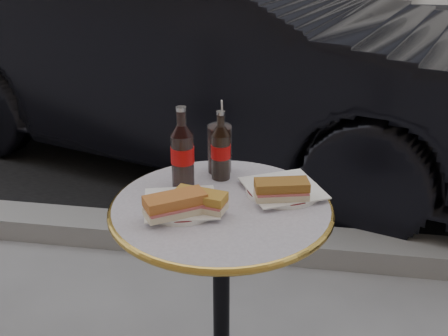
# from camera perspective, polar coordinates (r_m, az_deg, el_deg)

# --- Properties ---
(asphalt_road) EXTENTS (40.00, 8.00, 0.00)m
(asphalt_road) POSITION_cam_1_polar(r_m,az_deg,el_deg) (6.52, 7.09, 11.49)
(asphalt_road) COLOR black
(asphalt_road) RESTS_ON ground
(curb) EXTENTS (40.00, 0.20, 0.12)m
(curb) POSITION_cam_1_polar(r_m,az_deg,el_deg) (2.66, 2.94, -7.53)
(curb) COLOR gray
(curb) RESTS_ON ground
(bistro_table) EXTENTS (0.62, 0.62, 0.73)m
(bistro_table) POSITION_cam_1_polar(r_m,az_deg,el_deg) (1.75, -0.27, -14.30)
(bistro_table) COLOR #BAB2C4
(bistro_table) RESTS_ON ground
(plate_left) EXTENTS (0.23, 0.23, 0.01)m
(plate_left) POSITION_cam_1_polar(r_m,az_deg,el_deg) (1.53, -4.38, -3.86)
(plate_left) COLOR white
(plate_left) RESTS_ON bistro_table
(plate_right) EXTENTS (0.27, 0.27, 0.01)m
(plate_right) POSITION_cam_1_polar(r_m,az_deg,el_deg) (1.62, 6.00, -2.27)
(plate_right) COLOR white
(plate_right) RESTS_ON bistro_table
(sandwich_left_a) EXTENTS (0.17, 0.15, 0.06)m
(sandwich_left_a) POSITION_cam_1_polar(r_m,az_deg,el_deg) (1.47, -4.98, -3.85)
(sandwich_left_a) COLOR #B7672E
(sandwich_left_a) RESTS_ON plate_left
(sandwich_left_b) EXTENTS (0.15, 0.09, 0.05)m
(sandwich_left_b) POSITION_cam_1_polar(r_m,az_deg,el_deg) (1.49, -2.42, -3.41)
(sandwich_left_b) COLOR #B37F2D
(sandwich_left_b) RESTS_ON plate_left
(sandwich_right) EXTENTS (0.16, 0.10, 0.05)m
(sandwich_right) POSITION_cam_1_polar(r_m,az_deg,el_deg) (1.55, 5.87, -2.29)
(sandwich_right) COLOR #935F25
(sandwich_right) RESTS_ON plate_right
(cola_bottle_left) EXTENTS (0.08, 0.08, 0.25)m
(cola_bottle_left) POSITION_cam_1_polar(r_m,az_deg,el_deg) (1.60, -4.27, 2.06)
(cola_bottle_left) COLOR black
(cola_bottle_left) RESTS_ON bistro_table
(cola_bottle_right) EXTENTS (0.08, 0.08, 0.21)m
(cola_bottle_right) POSITION_cam_1_polar(r_m,az_deg,el_deg) (1.66, -0.33, 2.33)
(cola_bottle_right) COLOR black
(cola_bottle_right) RESTS_ON bistro_table
(cola_glass) EXTENTS (0.10, 0.10, 0.15)m
(cola_glass) POSITION_cam_1_polar(r_m,az_deg,el_deg) (1.71, -0.45, 1.97)
(cola_glass) COLOR black
(cola_glass) RESTS_ON bistro_table
(parked_car) EXTENTS (2.60, 4.38, 1.36)m
(parked_car) POSITION_cam_1_polar(r_m,az_deg,el_deg) (3.52, -1.72, 11.74)
(parked_car) COLOR black
(parked_car) RESTS_ON ground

